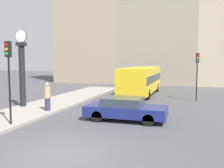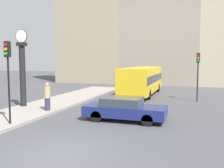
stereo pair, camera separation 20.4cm
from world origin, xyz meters
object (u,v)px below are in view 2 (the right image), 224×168
(sedan_car, at_px, (124,109))
(traffic_light_near, at_px, (8,65))
(bus_distant, at_px, (142,79))
(pedestrian_tan_coat, at_px, (47,97))
(traffic_light_far, at_px, (198,67))
(street_clock, at_px, (22,70))

(sedan_car, height_order, traffic_light_near, traffic_light_near)
(sedan_car, height_order, bus_distant, bus_distant)
(bus_distant, distance_m, pedestrian_tan_coat, 10.89)
(bus_distant, bearing_deg, pedestrian_tan_coat, -111.40)
(bus_distant, bearing_deg, sedan_car, -83.82)
(bus_distant, relative_size, traffic_light_far, 2.37)
(bus_distant, height_order, pedestrian_tan_coat, bus_distant)
(sedan_car, distance_m, pedestrian_tan_coat, 5.14)
(sedan_car, bearing_deg, bus_distant, 96.18)
(sedan_car, distance_m, street_clock, 7.88)
(bus_distant, bearing_deg, street_clock, -124.47)
(traffic_light_far, distance_m, pedestrian_tan_coat, 11.83)
(bus_distant, xyz_separation_m, pedestrian_tan_coat, (-3.97, -10.13, -0.49))
(traffic_light_far, relative_size, street_clock, 0.74)
(traffic_light_near, distance_m, traffic_light_far, 14.14)
(traffic_light_near, bearing_deg, traffic_light_far, 51.28)
(sedan_car, bearing_deg, pedestrian_tan_coat, 175.50)
(traffic_light_far, bearing_deg, traffic_light_near, -128.72)
(bus_distant, height_order, street_clock, street_clock)
(traffic_light_far, relative_size, pedestrian_tan_coat, 2.23)
(pedestrian_tan_coat, bearing_deg, traffic_light_near, -88.10)
(sedan_car, distance_m, traffic_light_far, 9.07)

